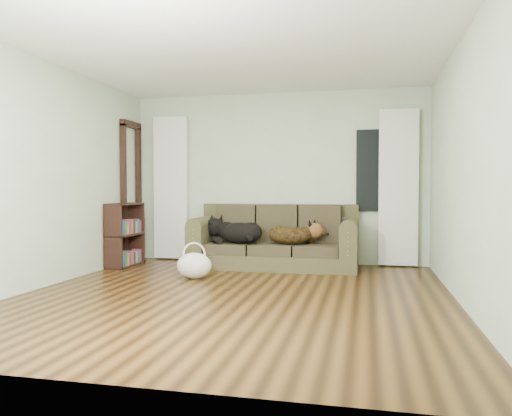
% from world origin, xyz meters
% --- Properties ---
extents(floor, '(5.00, 5.00, 0.00)m').
position_xyz_m(floor, '(0.00, 0.00, 0.00)').
color(floor, black).
rests_on(floor, ground).
extents(ceiling, '(5.00, 5.00, 0.00)m').
position_xyz_m(ceiling, '(0.00, 0.00, 2.60)').
color(ceiling, white).
rests_on(ceiling, ground).
extents(wall_back, '(4.50, 0.04, 2.60)m').
position_xyz_m(wall_back, '(0.00, 2.50, 1.30)').
color(wall_back, beige).
rests_on(wall_back, ground).
extents(wall_left, '(0.04, 5.00, 2.60)m').
position_xyz_m(wall_left, '(-2.25, 0.00, 1.30)').
color(wall_left, beige).
rests_on(wall_left, ground).
extents(wall_right, '(0.04, 5.00, 2.60)m').
position_xyz_m(wall_right, '(2.25, 0.00, 1.30)').
color(wall_right, beige).
rests_on(wall_right, ground).
extents(curtain_left, '(0.55, 0.08, 2.25)m').
position_xyz_m(curtain_left, '(-1.70, 2.42, 1.15)').
color(curtain_left, white).
rests_on(curtain_left, ground).
extents(curtain_right, '(0.55, 0.08, 2.25)m').
position_xyz_m(curtain_right, '(1.80, 2.42, 1.15)').
color(curtain_right, white).
rests_on(curtain_right, ground).
extents(window_pane, '(0.50, 0.03, 1.20)m').
position_xyz_m(window_pane, '(1.45, 2.47, 1.40)').
color(window_pane, black).
rests_on(window_pane, wall_back).
extents(door_casing, '(0.07, 0.60, 2.10)m').
position_xyz_m(door_casing, '(-2.20, 2.05, 1.05)').
color(door_casing, black).
rests_on(door_casing, ground).
extents(sofa, '(2.36, 1.02, 0.97)m').
position_xyz_m(sofa, '(0.06, 1.97, 0.45)').
color(sofa, '#2A2813').
rests_on(sofa, floor).
extents(dog_black_lab, '(0.88, 0.80, 0.31)m').
position_xyz_m(dog_black_lab, '(-0.47, 1.88, 0.48)').
color(dog_black_lab, black).
rests_on(dog_black_lab, sofa).
extents(dog_shepherd, '(0.69, 0.53, 0.28)m').
position_xyz_m(dog_shepherd, '(0.34, 1.90, 0.49)').
color(dog_shepherd, black).
rests_on(dog_shepherd, sofa).
extents(tv_remote, '(0.05, 0.17, 0.02)m').
position_xyz_m(tv_remote, '(1.06, 1.81, 0.73)').
color(tv_remote, black).
rests_on(tv_remote, sofa).
extents(tote_bag, '(0.54, 0.48, 0.32)m').
position_xyz_m(tote_bag, '(-0.76, 0.86, 0.16)').
color(tote_bag, beige).
rests_on(tote_bag, floor).
extents(bookshelf, '(0.37, 0.77, 0.92)m').
position_xyz_m(bookshelf, '(-2.09, 1.62, 0.50)').
color(bookshelf, black).
rests_on(bookshelf, floor).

